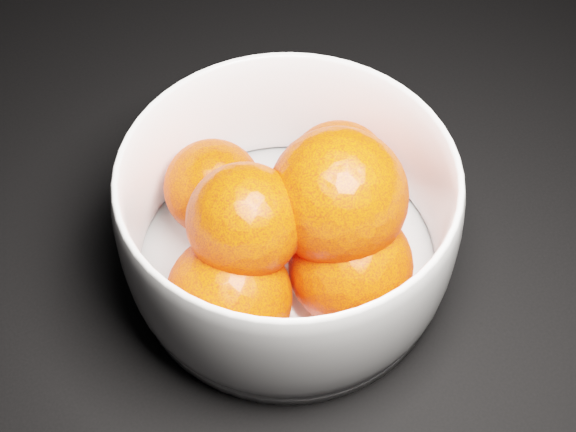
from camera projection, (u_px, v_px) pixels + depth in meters
name	position (u px, v px, depth m)	size (l,w,h in m)	color
bowl	(288.00, 221.00, 0.56)	(0.24, 0.24, 0.11)	white
orange_pile	(294.00, 226.00, 0.54)	(0.20, 0.19, 0.13)	red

